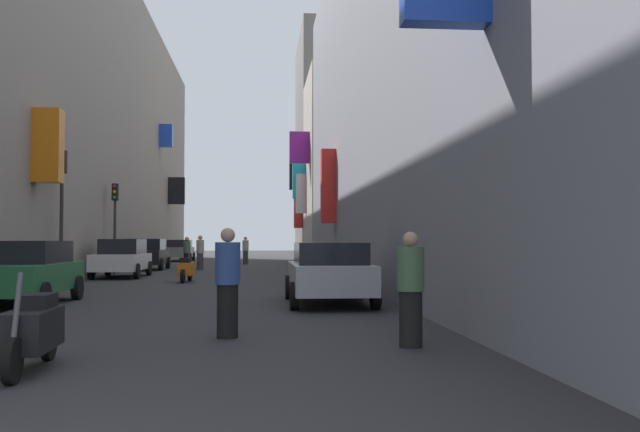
{
  "coord_description": "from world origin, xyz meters",
  "views": [
    {
      "loc": [
        1.89,
        -2.74,
        1.46
      ],
      "look_at": [
        4.93,
        32.65,
        2.73
      ],
      "focal_mm": 38.78,
      "sensor_mm": 36.0,
      "label": 1
    }
  ],
  "objects_px": {
    "parked_car_silver": "(329,272)",
    "pedestrian_mid_street": "(200,253)",
    "scooter_black": "(33,330)",
    "parked_car_black": "(146,254)",
    "pedestrian_crossing": "(187,253)",
    "traffic_light_far_corner": "(115,212)",
    "parked_car_white": "(122,257)",
    "pedestrian_near_left": "(228,283)",
    "scooter_silver": "(186,254)",
    "parked_car_grey": "(179,250)",
    "pedestrian_far_away": "(411,290)",
    "traffic_light_near_corner": "(62,194)",
    "scooter_orange": "(186,269)",
    "parked_car_green": "(23,271)",
    "pedestrian_near_right": "(246,251)"
  },
  "relations": [
    {
      "from": "parked_car_green",
      "to": "parked_car_silver",
      "type": "height_order",
      "value": "parked_car_green"
    },
    {
      "from": "parked_car_white",
      "to": "pedestrian_near_left",
      "type": "relative_size",
      "value": 2.62
    },
    {
      "from": "pedestrian_mid_street",
      "to": "pedestrian_near_left",
      "type": "bearing_deg",
      "value": -84.08
    },
    {
      "from": "parked_car_silver",
      "to": "pedestrian_mid_street",
      "type": "distance_m",
      "value": 19.4
    },
    {
      "from": "pedestrian_near_right",
      "to": "pedestrian_crossing",
      "type": "bearing_deg",
      "value": -116.87
    },
    {
      "from": "parked_car_green",
      "to": "parked_car_silver",
      "type": "bearing_deg",
      "value": -3.48
    },
    {
      "from": "parked_car_grey",
      "to": "traffic_light_far_corner",
      "type": "xyz_separation_m",
      "value": [
        -0.64,
        -18.82,
        1.94
      ]
    },
    {
      "from": "pedestrian_crossing",
      "to": "pedestrian_near_left",
      "type": "bearing_deg",
      "value": -82.67
    },
    {
      "from": "scooter_silver",
      "to": "traffic_light_far_corner",
      "type": "relative_size",
      "value": 0.47
    },
    {
      "from": "pedestrian_mid_street",
      "to": "parked_car_silver",
      "type": "bearing_deg",
      "value": -76.35
    },
    {
      "from": "scooter_black",
      "to": "parked_car_black",
      "type": "bearing_deg",
      "value": 96.66
    },
    {
      "from": "parked_car_black",
      "to": "parked_car_grey",
      "type": "relative_size",
      "value": 1.0
    },
    {
      "from": "traffic_light_near_corner",
      "to": "traffic_light_far_corner",
      "type": "xyz_separation_m",
      "value": [
        0.06,
        7.97,
        -0.27
      ]
    },
    {
      "from": "parked_car_black",
      "to": "parked_car_green",
      "type": "relative_size",
      "value": 0.98
    },
    {
      "from": "parked_car_silver",
      "to": "pedestrian_near_left",
      "type": "height_order",
      "value": "pedestrian_near_left"
    },
    {
      "from": "parked_car_grey",
      "to": "pedestrian_far_away",
      "type": "xyz_separation_m",
      "value": [
        7.86,
        -40.58,
        -0.01
      ]
    },
    {
      "from": "parked_car_green",
      "to": "pedestrian_near_right",
      "type": "bearing_deg",
      "value": 80.41
    },
    {
      "from": "parked_car_grey",
      "to": "pedestrian_far_away",
      "type": "height_order",
      "value": "pedestrian_far_away"
    },
    {
      "from": "parked_car_black",
      "to": "pedestrian_mid_street",
      "type": "height_order",
      "value": "pedestrian_mid_street"
    },
    {
      "from": "scooter_black",
      "to": "traffic_light_far_corner",
      "type": "xyz_separation_m",
      "value": [
        -3.89,
        23.12,
        2.27
      ]
    },
    {
      "from": "parked_car_grey",
      "to": "parked_car_silver",
      "type": "xyz_separation_m",
      "value": [
        7.37,
        -34.09,
        -0.04
      ]
    },
    {
      "from": "pedestrian_near_left",
      "to": "traffic_light_near_corner",
      "type": "height_order",
      "value": "traffic_light_near_corner"
    },
    {
      "from": "parked_car_white",
      "to": "pedestrian_far_away",
      "type": "height_order",
      "value": "pedestrian_far_away"
    },
    {
      "from": "pedestrian_far_away",
      "to": "pedestrian_mid_street",
      "type": "bearing_deg",
      "value": 101.32
    },
    {
      "from": "parked_car_white",
      "to": "traffic_light_near_corner",
      "type": "xyz_separation_m",
      "value": [
        -0.97,
        -5.05,
        2.21
      ]
    },
    {
      "from": "pedestrian_crossing",
      "to": "pedestrian_mid_street",
      "type": "bearing_deg",
      "value": -67.89
    },
    {
      "from": "scooter_orange",
      "to": "scooter_black",
      "type": "distance_m",
      "value": 16.77
    },
    {
      "from": "scooter_orange",
      "to": "scooter_black",
      "type": "relative_size",
      "value": 0.99
    },
    {
      "from": "parked_car_black",
      "to": "traffic_light_far_corner",
      "type": "distance_m",
      "value": 4.87
    },
    {
      "from": "parked_car_silver",
      "to": "pedestrian_near_right",
      "type": "xyz_separation_m",
      "value": [
        -2.51,
        26.85,
        0.1
      ]
    },
    {
      "from": "traffic_light_far_corner",
      "to": "pedestrian_near_left",
      "type": "bearing_deg",
      "value": -73.94
    },
    {
      "from": "pedestrian_mid_street",
      "to": "pedestrian_crossing",
      "type": "bearing_deg",
      "value": 112.11
    },
    {
      "from": "pedestrian_near_left",
      "to": "traffic_light_far_corner",
      "type": "relative_size",
      "value": 0.42
    },
    {
      "from": "parked_car_black",
      "to": "scooter_orange",
      "type": "bearing_deg",
      "value": -73.73
    },
    {
      "from": "parked_car_green",
      "to": "scooter_orange",
      "type": "relative_size",
      "value": 2.1
    },
    {
      "from": "parked_car_silver",
      "to": "pedestrian_near_left",
      "type": "bearing_deg",
      "value": -111.03
    },
    {
      "from": "parked_car_black",
      "to": "parked_car_grey",
      "type": "xyz_separation_m",
      "value": [
        -0.03,
        14.4,
        -0.01
      ]
    },
    {
      "from": "scooter_silver",
      "to": "pedestrian_near_right",
      "type": "xyz_separation_m",
      "value": [
        4.76,
        -10.76,
        0.39
      ]
    },
    {
      "from": "parked_car_grey",
      "to": "traffic_light_far_corner",
      "type": "distance_m",
      "value": 18.93
    },
    {
      "from": "parked_car_grey",
      "to": "scooter_black",
      "type": "height_order",
      "value": "parked_car_grey"
    },
    {
      "from": "parked_car_green",
      "to": "pedestrian_mid_street",
      "type": "bearing_deg",
      "value": 82.59
    },
    {
      "from": "parked_car_grey",
      "to": "parked_car_silver",
      "type": "relative_size",
      "value": 0.94
    },
    {
      "from": "parked_car_grey",
      "to": "pedestrian_mid_street",
      "type": "height_order",
      "value": "pedestrian_mid_street"
    },
    {
      "from": "scooter_silver",
      "to": "pedestrian_mid_street",
      "type": "height_order",
      "value": "pedestrian_mid_street"
    },
    {
      "from": "pedestrian_mid_street",
      "to": "pedestrian_near_right",
      "type": "bearing_deg",
      "value": 75.5
    },
    {
      "from": "pedestrian_crossing",
      "to": "traffic_light_far_corner",
      "type": "relative_size",
      "value": 0.42
    },
    {
      "from": "scooter_silver",
      "to": "traffic_light_far_corner",
      "type": "bearing_deg",
      "value": -91.91
    },
    {
      "from": "parked_car_green",
      "to": "pedestrian_near_left",
      "type": "height_order",
      "value": "pedestrian_near_left"
    },
    {
      "from": "pedestrian_crossing",
      "to": "pedestrian_far_away",
      "type": "relative_size",
      "value": 1.05
    },
    {
      "from": "pedestrian_crossing",
      "to": "traffic_light_near_corner",
      "type": "distance_m",
      "value": 14.14
    }
  ]
}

